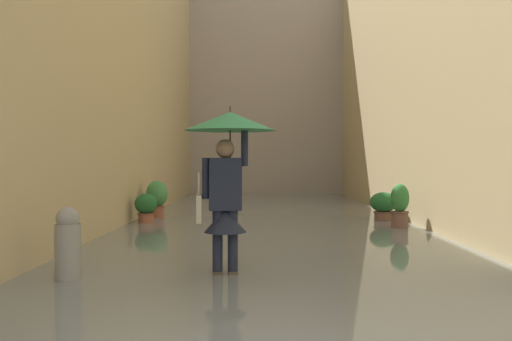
{
  "coord_description": "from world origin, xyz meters",
  "views": [
    {
      "loc": [
        0.19,
        2.28,
        1.42
      ],
      "look_at": [
        0.25,
        -3.73,
        1.3
      ],
      "focal_mm": 38.94,
      "sensor_mm": 36.0,
      "label": 1
    }
  ],
  "objects_px": {
    "potted_plant_mid_left": "(384,206)",
    "potted_plant_far_right": "(146,207)",
    "potted_plant_near_left": "(400,206)",
    "person_wading": "(228,155)",
    "mooring_bollard": "(68,246)",
    "potted_plant_near_right": "(157,198)"
  },
  "relations": [
    {
      "from": "mooring_bollard",
      "to": "potted_plant_mid_left",
      "type": "bearing_deg",
      "value": -128.65
    },
    {
      "from": "potted_plant_mid_left",
      "to": "potted_plant_far_right",
      "type": "bearing_deg",
      "value": 5.73
    },
    {
      "from": "potted_plant_far_right",
      "to": "potted_plant_near_right",
      "type": "height_order",
      "value": "potted_plant_near_right"
    },
    {
      "from": "potted_plant_far_right",
      "to": "potted_plant_near_left",
      "type": "bearing_deg",
      "value": 170.88
    },
    {
      "from": "potted_plant_near_left",
      "to": "potted_plant_mid_left",
      "type": "bearing_deg",
      "value": -88.99
    },
    {
      "from": "person_wading",
      "to": "potted_plant_far_right",
      "type": "height_order",
      "value": "person_wading"
    },
    {
      "from": "person_wading",
      "to": "mooring_bollard",
      "type": "height_order",
      "value": "person_wading"
    },
    {
      "from": "potted_plant_near_left",
      "to": "person_wading",
      "type": "bearing_deg",
      "value": 54.67
    },
    {
      "from": "potted_plant_near_right",
      "to": "mooring_bollard",
      "type": "relative_size",
      "value": 1.04
    },
    {
      "from": "potted_plant_far_right",
      "to": "mooring_bollard",
      "type": "relative_size",
      "value": 0.78
    },
    {
      "from": "potted_plant_mid_left",
      "to": "potted_plant_near_left",
      "type": "bearing_deg",
      "value": 91.01
    },
    {
      "from": "person_wading",
      "to": "potted_plant_near_left",
      "type": "height_order",
      "value": "person_wading"
    },
    {
      "from": "potted_plant_near_left",
      "to": "potted_plant_near_right",
      "type": "bearing_deg",
      "value": -19.7
    },
    {
      "from": "mooring_bollard",
      "to": "potted_plant_near_left",
      "type": "bearing_deg",
      "value": -135.91
    },
    {
      "from": "person_wading",
      "to": "potted_plant_far_right",
      "type": "bearing_deg",
      "value": -68.52
    },
    {
      "from": "potted_plant_far_right",
      "to": "mooring_bollard",
      "type": "distance_m",
      "value": 5.59
    },
    {
      "from": "person_wading",
      "to": "potted_plant_near_left",
      "type": "distance_m",
      "value": 5.5
    },
    {
      "from": "potted_plant_near_right",
      "to": "potted_plant_near_left",
      "type": "xyz_separation_m",
      "value": [
        -5.15,
        1.84,
        -0.03
      ]
    },
    {
      "from": "potted_plant_near_right",
      "to": "potted_plant_near_left",
      "type": "relative_size",
      "value": 0.98
    },
    {
      "from": "mooring_bollard",
      "to": "potted_plant_far_right",
      "type": "bearing_deg",
      "value": -87.06
    },
    {
      "from": "person_wading",
      "to": "potted_plant_near_left",
      "type": "xyz_separation_m",
      "value": [
        -3.13,
        -4.41,
        -0.97
      ]
    },
    {
      "from": "potted_plant_near_right",
      "to": "mooring_bollard",
      "type": "height_order",
      "value": "potted_plant_near_right"
    }
  ]
}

